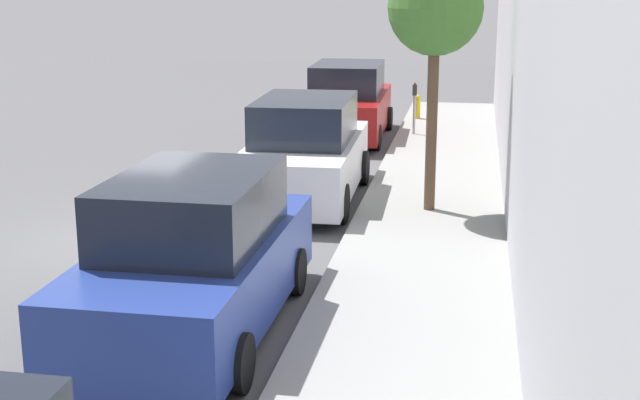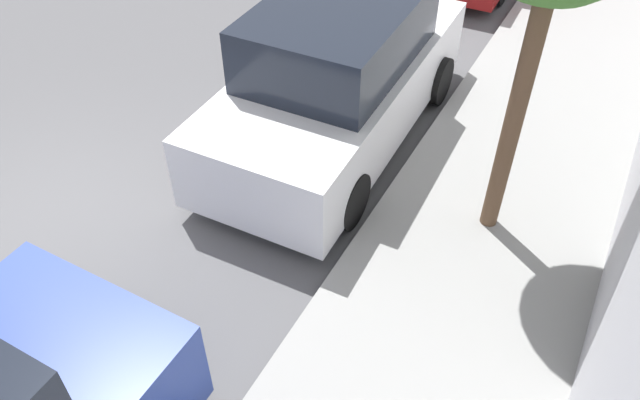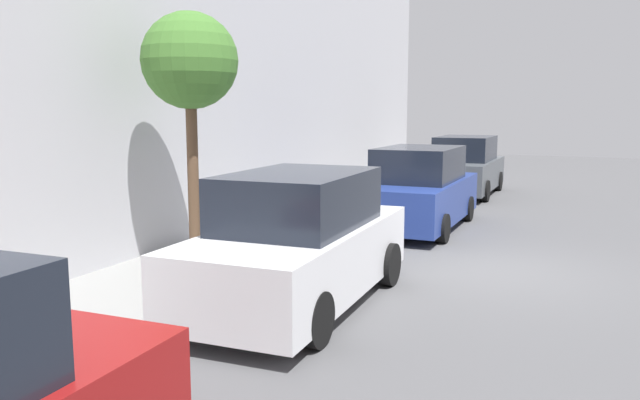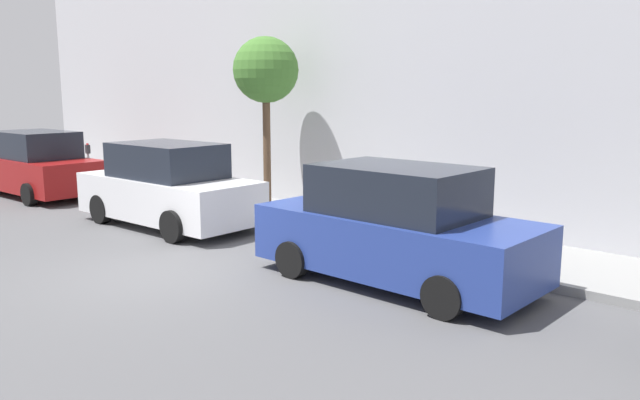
% 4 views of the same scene
% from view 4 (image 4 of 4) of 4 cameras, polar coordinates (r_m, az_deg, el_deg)
% --- Properties ---
extents(ground_plane, '(60.00, 60.00, 0.00)m').
position_cam_4_polar(ground_plane, '(11.49, -14.03, -6.45)').
color(ground_plane, '#515154').
extents(sidewalk, '(2.60, 32.00, 0.15)m').
position_cam_4_polar(sidewalk, '(14.60, 1.72, -2.35)').
color(sidewalk, gray).
rests_on(sidewalk, ground_plane).
extents(parked_suv_second, '(2.08, 4.82, 1.98)m').
position_cam_4_polar(parked_suv_second, '(10.42, 6.92, -2.60)').
color(parked_suv_second, navy).
rests_on(parked_suv_second, ground_plane).
extents(parked_suv_third, '(2.09, 4.85, 1.98)m').
position_cam_4_polar(parked_suv_third, '(15.18, -13.73, 1.12)').
color(parked_suv_third, silver).
rests_on(parked_suv_third, ground_plane).
extents(parked_suv_fourth, '(2.09, 4.85, 1.98)m').
position_cam_4_polar(parked_suv_fourth, '(20.93, -24.46, 2.87)').
color(parked_suv_fourth, maroon).
rests_on(parked_suv_fourth, ground_plane).
extents(parking_meter_far, '(0.11, 0.15, 1.35)m').
position_cam_4_polar(parking_meter_far, '(21.80, -20.42, 3.52)').
color(parking_meter_far, '#ADADB2').
rests_on(parking_meter_far, sidewalk).
extents(street_tree, '(1.64, 1.64, 4.37)m').
position_cam_4_polar(street_tree, '(15.89, -4.98, 11.59)').
color(street_tree, brown).
rests_on(street_tree, sidewalk).
extents(fire_hydrant, '(0.20, 0.20, 0.69)m').
position_cam_4_polar(fire_hydrant, '(24.13, -23.46, 2.72)').
color(fire_hydrant, gold).
rests_on(fire_hydrant, sidewalk).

